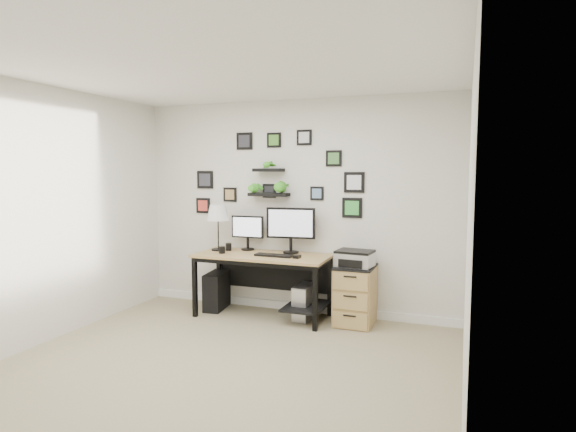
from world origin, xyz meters
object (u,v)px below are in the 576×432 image
at_px(table_lamp, 218,214).
at_px(printer, 355,258).
at_px(monitor_left, 248,230).
at_px(file_cabinet, 355,295).
at_px(desk, 266,264).
at_px(pc_tower_black, 217,291).
at_px(mug, 222,250).
at_px(monitor_right, 291,226).
at_px(pc_tower_grey, 304,302).

relative_size(table_lamp, printer, 1.34).
bearing_deg(monitor_left, file_cabinet, -5.59).
bearing_deg(desk, pc_tower_black, 175.83).
bearing_deg(mug, file_cabinet, 6.88).
relative_size(monitor_right, printer, 1.39).
distance_m(monitor_left, pc_tower_black, 0.87).
distance_m(monitor_left, table_lamp, 0.42).
distance_m(desk, printer, 1.07).
relative_size(table_lamp, pc_tower_black, 1.23).
bearing_deg(mug, monitor_right, 20.72).
bearing_deg(file_cabinet, pc_tower_black, -179.78).
distance_m(monitor_left, monitor_right, 0.59).
relative_size(desk, mug, 18.94).
relative_size(mug, printer, 0.20).
bearing_deg(monitor_left, table_lamp, -157.85).
bearing_deg(monitor_right, desk, -147.55).
xyz_separation_m(monitor_left, pc_tower_black, (-0.37, -0.14, -0.77)).
distance_m(pc_tower_grey, printer, 0.82).
height_order(monitor_right, mug, monitor_right).
height_order(desk, pc_tower_black, desk).
bearing_deg(pc_tower_grey, file_cabinet, 2.03).
xyz_separation_m(pc_tower_grey, file_cabinet, (0.60, 0.02, 0.13)).
height_order(monitor_right, pc_tower_grey, monitor_right).
bearing_deg(desk, table_lamp, 175.13).
relative_size(desk, printer, 3.75).
relative_size(monitor_right, pc_tower_black, 1.28).
distance_m(pc_tower_black, pc_tower_grey, 1.17).
relative_size(monitor_left, file_cabinet, 0.64).
bearing_deg(pc_tower_grey, desk, -175.48).
bearing_deg(monitor_right, pc_tower_black, -173.57).
bearing_deg(file_cabinet, table_lamp, -179.98).
bearing_deg(monitor_right, mug, -159.28).
xyz_separation_m(desk, printer, (1.06, 0.03, 0.14)).
height_order(monitor_left, monitor_right, monitor_right).
xyz_separation_m(monitor_right, pc_tower_grey, (0.22, -0.12, -0.87)).
bearing_deg(mug, desk, 14.31).
xyz_separation_m(mug, printer, (1.59, 0.16, -0.03)).
bearing_deg(pc_tower_grey, table_lamp, 178.96).
xyz_separation_m(monitor_right, file_cabinet, (0.82, -0.10, -0.74)).
bearing_deg(printer, mug, -174.08).
relative_size(mug, pc_tower_grey, 0.20).
distance_m(mug, pc_tower_grey, 1.16).
relative_size(monitor_left, printer, 1.01).
bearing_deg(pc_tower_grey, monitor_left, 168.83).
distance_m(pc_tower_grey, file_cabinet, 0.61).
xyz_separation_m(monitor_left, table_lamp, (-0.34, -0.14, 0.21)).
relative_size(monitor_right, table_lamp, 1.04).
relative_size(pc_tower_black, printer, 1.09).
distance_m(monitor_left, pc_tower_grey, 1.14).
height_order(mug, file_cabinet, mug).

